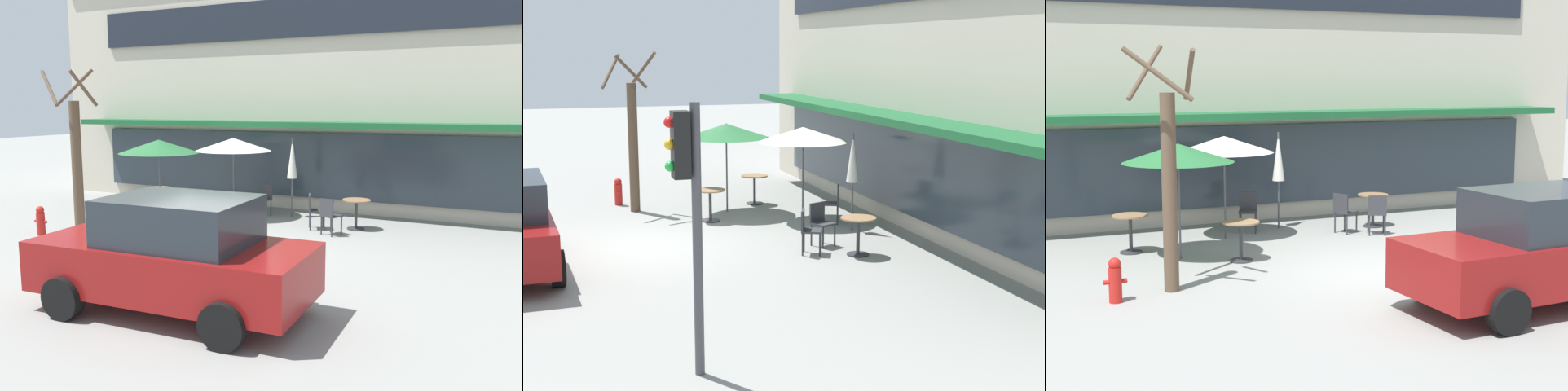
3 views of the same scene
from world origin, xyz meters
The scene contains 14 objects.
ground_plane centered at (0.00, 0.00, 0.00)m, with size 80.00×80.00×0.00m, color gray.
building_facade centered at (0.00, 9.97, 3.86)m, with size 18.49×9.10×7.72m.
cafe_table_near_wall centered at (-3.79, 3.57, 0.52)m, with size 0.70×0.70×0.76m.
cafe_table_streetside centered at (-2.06, 2.00, 0.52)m, with size 0.70×0.70×0.76m.
cafe_table_by_tree centered at (1.90, 4.07, 0.52)m, with size 0.70×0.70×0.76m.
patio_umbrella_green_folded centered at (-3.05, 2.65, 2.02)m, with size 2.10×2.10×2.20m.
patio_umbrella_cream_folded centered at (-0.15, 4.80, 1.63)m, with size 0.28×0.28×2.20m.
patio_umbrella_corner_open centered at (-1.65, 4.16, 2.02)m, with size 2.10×2.10×2.20m.
cafe_chair_0 centered at (1.50, 3.16, 0.53)m, with size 0.53×0.53×0.89m.
cafe_chair_1 centered at (0.93, 3.64, 0.53)m, with size 0.53×0.53×0.89m.
cafe_chair_2 centered at (-0.94, 4.67, 0.53)m, with size 0.52×0.52×0.89m.
parked_sedan centered at (1.05, -2.60, 0.88)m, with size 4.27×2.16×1.76m.
street_tree centered at (-3.80, 0.46, 1.80)m, with size 1.18×1.39×3.95m.
fire_hydrant centered at (-4.75, 0.17, 0.35)m, with size 0.36×0.20×0.71m.
Camera 3 is at (-6.96, -11.86, 3.42)m, focal length 55.00 mm.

